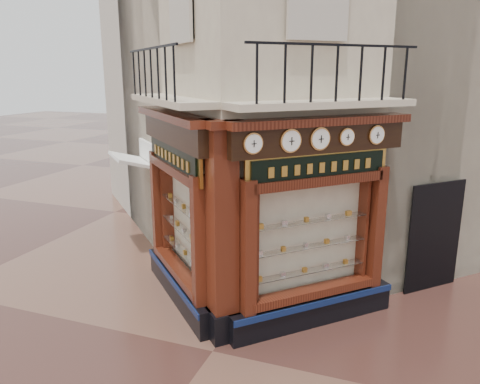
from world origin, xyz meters
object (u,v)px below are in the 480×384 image
at_px(clock_b, 291,141).
at_px(clock_e, 377,135).
at_px(corner_pilaster, 222,237).
at_px(clock_d, 347,137).
at_px(clock_a, 253,143).
at_px(clock_c, 320,139).
at_px(awning, 136,250).
at_px(signboard_right, 320,167).
at_px(signboard_left, 173,157).

height_order(clock_b, clock_e, clock_b).
relative_size(corner_pilaster, clock_d, 12.62).
height_order(corner_pilaster, clock_d, corner_pilaster).
distance_m(clock_b, clock_e, 1.81).
height_order(clock_a, clock_c, clock_c).
bearing_deg(awning, clock_e, -147.99).
bearing_deg(signboard_right, awning, 113.01).
xyz_separation_m(clock_c, awning, (-5.35, 2.30, -3.62)).
xyz_separation_m(corner_pilaster, clock_e, (2.34, 1.74, 1.67)).
relative_size(clock_c, signboard_left, 0.18).
relative_size(clock_a, signboard_right, 0.16).
bearing_deg(awning, corner_pilaster, -174.27).
relative_size(corner_pilaster, awning, 2.62).
bearing_deg(signboard_left, clock_c, -137.87).
xyz_separation_m(clock_d, awning, (-5.75, 1.90, -3.62)).
distance_m(corner_pilaster, clock_b, 2.03).
height_order(clock_c, awning, clock_c).
height_order(corner_pilaster, clock_e, corner_pilaster).
xyz_separation_m(corner_pilaster, clock_c, (1.47, 0.87, 1.67)).
xyz_separation_m(clock_a, signboard_right, (0.90, 1.05, -0.52)).
bearing_deg(signboard_left, awning, 3.25).
height_order(clock_a, awning, clock_a).
bearing_deg(clock_c, clock_a, -180.00).
distance_m(clock_d, clock_e, 0.66).
bearing_deg(awning, clock_c, -158.30).
bearing_deg(clock_d, clock_c, -180.00).
bearing_deg(clock_e, clock_d, 180.00).
height_order(corner_pilaster, signboard_right, corner_pilaster).
bearing_deg(clock_d, clock_a, -180.00).
relative_size(clock_c, clock_e, 1.15).
distance_m(clock_a, signboard_right, 1.48).
bearing_deg(signboard_right, signboard_left, 135.00).
relative_size(clock_b, clock_e, 1.15).
height_order(clock_a, clock_e, same).
height_order(clock_c, signboard_right, clock_c).
relative_size(clock_a, clock_e, 1.00).
xyz_separation_m(clock_c, clock_e, (0.87, 0.87, -0.00)).
bearing_deg(clock_c, awning, 111.70).
bearing_deg(clock_b, awning, 106.18).
xyz_separation_m(clock_b, awning, (-4.93, 2.72, -3.62)).
distance_m(clock_e, awning, 7.33).
bearing_deg(clock_a, clock_b, 0.00).
relative_size(clock_b, clock_d, 1.27).
bearing_deg(awning, clock_a, -170.86).
bearing_deg(clock_e, corner_pilaster, 171.57).
bearing_deg(clock_a, corner_pilaster, 130.96).
height_order(corner_pilaster, clock_c, corner_pilaster).
bearing_deg(signboard_right, clock_d, -13.34).
distance_m(clock_c, signboard_right, 0.54).
relative_size(clock_c, awning, 0.26).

